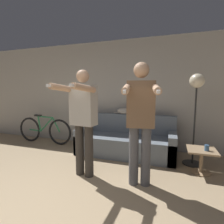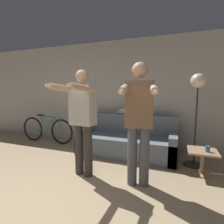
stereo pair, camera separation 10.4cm
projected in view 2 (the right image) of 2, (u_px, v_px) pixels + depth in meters
name	position (u px, v px, depth m)	size (l,w,h in m)	color
wall_back	(114.00, 94.00, 4.39)	(10.00, 0.05, 2.60)	#B7B2A8
couch	(126.00, 142.00, 3.83)	(2.10, 0.81, 0.85)	slate
person_left	(82.00, 116.00, 2.79)	(0.53, 0.71, 1.72)	#38332D
person_right	(139.00, 117.00, 2.46)	(0.54, 0.72, 1.79)	#56565B
cat	(126.00, 111.00, 4.06)	(0.45, 0.14, 0.18)	#B7AD9E
floor_lamp	(197.00, 94.00, 3.13)	(0.36, 0.36, 1.70)	black
side_table	(202.00, 157.00, 2.90)	(0.46, 0.46, 0.41)	#A38460
cup	(208.00, 149.00, 2.81)	(0.07, 0.07, 0.10)	#3D6693
bicycle	(47.00, 130.00, 4.71)	(1.63, 0.07, 0.76)	black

